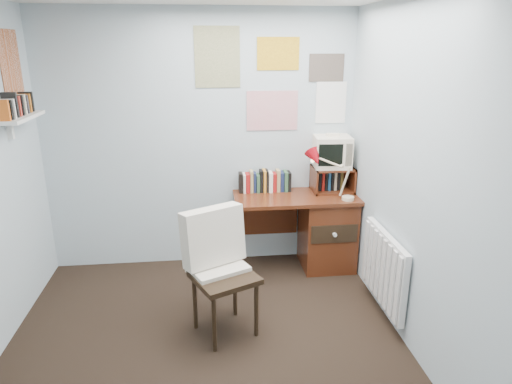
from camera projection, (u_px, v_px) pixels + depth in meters
The scene contains 12 objects.
ground at pixel (207, 371), 3.17m from camera, with size 3.50×3.50×0.00m, color black.
back_wall at pixel (201, 143), 4.44m from camera, with size 3.00×0.02×2.50m, color #A9B6C1.
right_wall at pixel (434, 193), 2.95m from camera, with size 0.02×3.50×2.50m, color #A9B6C1.
desk at pixel (321, 228), 4.57m from camera, with size 1.20×0.55×0.76m.
desk_chair at pixel (225, 278), 3.46m from camera, with size 0.49×0.47×0.95m, color black.
desk_lamp at pixel (349, 178), 4.25m from camera, with size 0.30×0.25×0.42m, color #AA0B16.
tv_riser at pixel (332, 179), 4.54m from camera, with size 0.40×0.30×0.25m, color #4F2312.
crt_tv at pixel (332, 150), 4.47m from camera, with size 0.35×0.32×0.33m, color #EDDFC6.
book_row at pixel (269, 180), 4.54m from camera, with size 0.60×0.14×0.22m, color #4F2312.
radiator at pixel (384, 269), 3.72m from camera, with size 0.09×0.80×0.60m, color white.
wall_shelf at pixel (19, 117), 3.56m from camera, with size 0.20×0.62×0.24m, color white.
posters_back at pixel (273, 79), 4.33m from camera, with size 1.20×0.01×0.90m, color white.
Camera 1 is at (0.04, -2.66, 2.16)m, focal length 32.00 mm.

